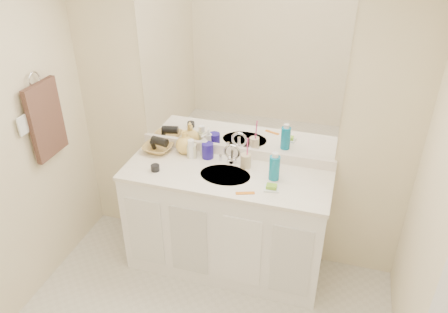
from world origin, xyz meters
The scene contains 24 objects.
wall_back centered at (0.00, 1.30, 1.20)m, with size 2.60×0.02×2.40m, color #F3E5BE.
vanity_cabinet centered at (0.00, 1.02, 0.42)m, with size 1.50×0.55×0.85m, color white.
countertop centered at (0.00, 1.02, 0.86)m, with size 1.52×0.57×0.03m, color white.
backsplash centered at (0.00, 1.29, 0.92)m, with size 1.52×0.03×0.08m, color white.
sink_basin centered at (0.00, 1.00, 0.87)m, with size 0.37×0.37×0.02m, color beige.
faucet centered at (0.00, 1.18, 0.94)m, with size 0.02×0.02×0.11m, color silver.
mirror centered at (0.00, 1.29, 1.56)m, with size 1.48×0.01×1.20m, color white.
blue_mug centered at (-0.20, 1.20, 0.94)m, with size 0.09×0.09×0.12m, color navy.
tan_cup centered at (0.11, 1.15, 0.93)m, with size 0.08×0.08×0.10m, color beige.
toothbrush centered at (0.12, 1.15, 1.03)m, with size 0.01×0.01×0.20m, color #F84193.
mouthwash_bottle centered at (0.34, 1.06, 0.97)m, with size 0.08×0.08×0.18m, color #0D7BA4.
soap_dish centered at (0.35, 0.92, 0.89)m, with size 0.10×0.08×0.01m, color white.
green_soap centered at (0.35, 0.92, 0.90)m, with size 0.07×0.05×0.03m, color #7CBA2D.
orange_comb centered at (0.19, 0.82, 0.88)m, with size 0.13×0.03×0.01m, color orange.
dark_jar centered at (-0.51, 0.92, 0.90)m, with size 0.06×0.06×0.04m, color black.
extra_white_bottle centered at (-0.32, 1.16, 0.96)m, with size 0.05×0.05×0.15m, color white.
soap_bottle_white centered at (-0.24, 1.23, 0.97)m, with size 0.07×0.07×0.17m, color white.
soap_bottle_cream centered at (-0.32, 1.18, 0.96)m, with size 0.07×0.07×0.15m, color beige.
soap_bottle_yellow centered at (-0.39, 1.23, 0.97)m, with size 0.15×0.15×0.19m, color #F0C55D.
wicker_basket centered at (-0.60, 1.18, 0.91)m, with size 0.23×0.23×0.06m, color tan.
hair_dryer centered at (-0.58, 1.18, 0.97)m, with size 0.07×0.07×0.13m, color black.
towel_ring centered at (-1.27, 0.77, 1.55)m, with size 0.11×0.11×0.01m, color silver.
hand_towel centered at (-1.25, 0.77, 1.25)m, with size 0.04×0.32×0.55m, color #301F1A.
switch_plate centered at (-1.27, 0.57, 1.30)m, with size 0.01×0.09×0.13m, color white.
Camera 1 is at (0.75, -1.53, 2.58)m, focal length 35.00 mm.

